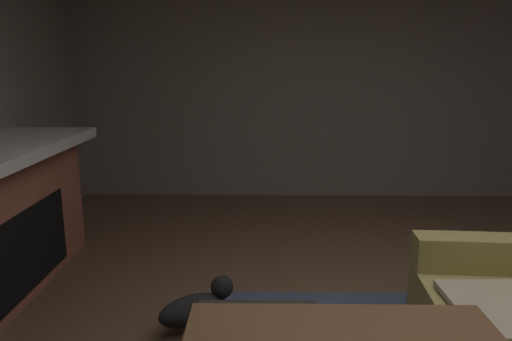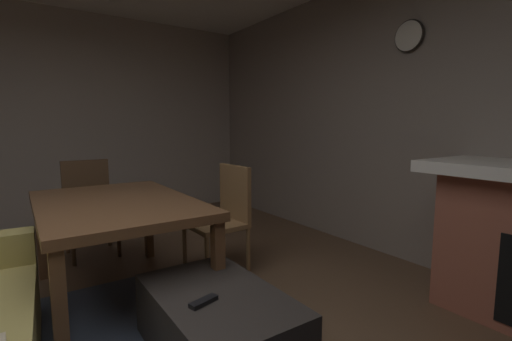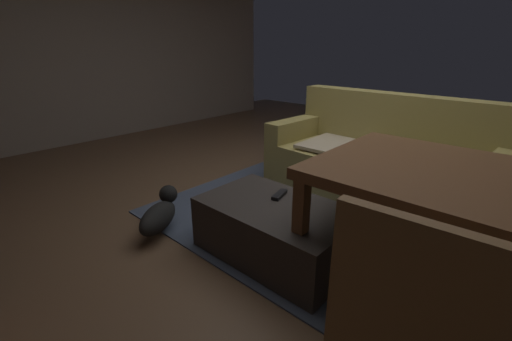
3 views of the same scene
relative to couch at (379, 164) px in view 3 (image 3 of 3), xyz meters
name	(u,v)px [view 3 (image 3 of 3)]	position (x,y,z in m)	size (l,w,h in m)	color
floor	(319,208)	(-0.26, -0.55, -0.33)	(9.06, 9.06, 0.00)	brown
wall_left	(100,43)	(-4.03, -0.55, 1.04)	(0.12, 6.40, 2.74)	gray
area_rug	(325,219)	(-0.11, -0.70, -0.32)	(2.60, 2.00, 0.01)	#3D475B
couch	(379,164)	(0.00, 0.00, 0.00)	(2.01, 0.97, 0.92)	#9E8E4C
ottoman_coffee_table	(276,230)	(-0.11, -1.34, -0.14)	(0.99, 0.61, 0.37)	#2D2826
tv_remote	(279,195)	(-0.18, -1.22, 0.05)	(0.05, 0.16, 0.02)	black
dining_table	(482,193)	(0.90, -1.05, 0.34)	(1.55, 1.01, 0.74)	brown
dining_chair_south	(412,328)	(0.90, -1.95, 0.20)	(0.46, 0.46, 0.93)	brown
small_dog	(160,214)	(-0.92, -1.70, -0.17)	(0.38, 0.47, 0.27)	black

